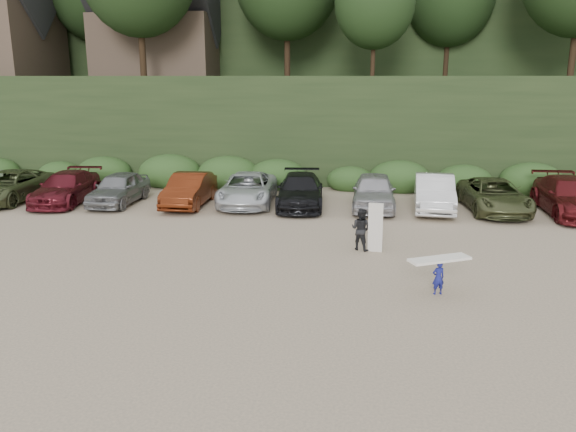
# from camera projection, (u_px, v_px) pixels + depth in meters

# --- Properties ---
(ground) EXTENTS (120.00, 120.00, 0.00)m
(ground) POSITION_uv_depth(u_px,v_px,m) (296.00, 283.00, 16.67)
(ground) COLOR tan
(ground) RESTS_ON ground
(hillside_backdrop) EXTENTS (90.00, 41.50, 28.00)m
(hillside_backdrop) POSITION_uv_depth(u_px,v_px,m) (335.00, 14.00, 48.62)
(hillside_backdrop) COLOR black
(hillside_backdrop) RESTS_ON ground
(parked_cars) EXTENTS (36.91, 6.12, 1.65)m
(parked_cars) POSITION_uv_depth(u_px,v_px,m) (249.00, 190.00, 26.49)
(parked_cars) COLOR #A3A3A8
(parked_cars) RESTS_ON ground
(child_surfer) EXTENTS (1.83, 1.23, 1.07)m
(child_surfer) POSITION_uv_depth(u_px,v_px,m) (439.00, 270.00, 15.66)
(child_surfer) COLOR navy
(child_surfer) RESTS_ON ground
(adult_surfer) EXTENTS (1.22, 0.85, 1.78)m
(adult_surfer) POSITION_uv_depth(u_px,v_px,m) (362.00, 229.00, 19.69)
(adult_surfer) COLOR black
(adult_surfer) RESTS_ON ground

